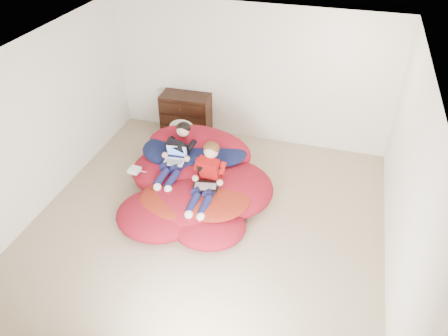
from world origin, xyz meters
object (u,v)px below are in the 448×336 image
Objects in this scene: beanbag_pile at (195,181)px; laptop_white at (175,157)px; older_boy at (177,152)px; younger_boy at (207,175)px; dresser at (186,115)px; laptop_black at (207,179)px.

laptop_white is at bearing 170.58° from beanbag_pile.
older_boy is (-0.33, 0.15, 0.40)m from beanbag_pile.
dresser is at bearing 118.36° from younger_boy.
laptop_black is at bearing -43.37° from beanbag_pile.
beanbag_pile is 0.49m from laptop_white.
beanbag_pile reaches higher than laptop_black.
younger_boy is 0.08m from laptop_black.
dresser is 1.65m from older_boy.
younger_boy is at bearing 90.00° from laptop_black.
older_boy is 0.77m from younger_boy.
younger_boy is at bearing -34.85° from older_boy.
younger_boy is at bearing -43.33° from beanbag_pile.
laptop_white is 0.72m from laptop_black.
older_boy is 0.10m from laptop_white.
older_boy is at bearing 145.15° from younger_boy.
laptop_white is (-0.33, 0.05, 0.36)m from beanbag_pile.
dresser is 1.89m from beanbag_pile.
older_boy is at bearing -73.89° from dresser.
older_boy is at bearing 155.08° from beanbag_pile.
dresser reaches higher than beanbag_pile.
younger_boy is 2.95× the size of laptop_white.
younger_boy is (0.31, -0.29, 0.39)m from beanbag_pile.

